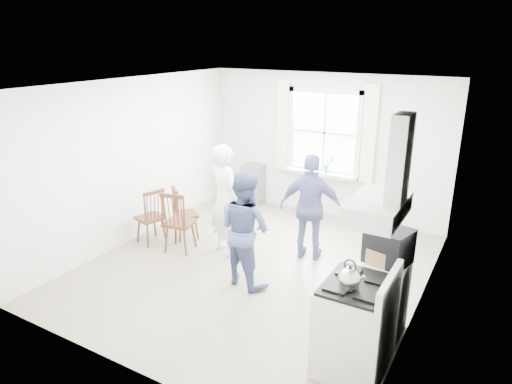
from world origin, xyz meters
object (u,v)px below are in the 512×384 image
at_px(gas_stove, 355,326).
at_px(person_right, 311,208).
at_px(stereo_stack, 389,246).
at_px(person_left, 225,200).
at_px(low_cabinet, 381,297).
at_px(person_mid, 245,229).
at_px(windsor_chair_a, 176,216).
at_px(windsor_chair_c, 153,211).
at_px(windsor_chair_b, 180,207).

relative_size(gas_stove, person_right, 0.70).
bearing_deg(stereo_stack, person_left, 162.08).
bearing_deg(stereo_stack, person_right, 137.36).
xyz_separation_m(low_cabinet, stereo_stack, (0.02, -0.01, 0.64)).
bearing_deg(person_mid, person_right, -98.54).
height_order(windsor_chair_a, windsor_chair_c, windsor_chair_a).
relative_size(windsor_chair_c, person_mid, 0.59).
relative_size(low_cabinet, windsor_chair_c, 0.97).
bearing_deg(windsor_chair_b, windsor_chair_a, -57.04).
distance_m(low_cabinet, person_mid, 1.93).
relative_size(low_cabinet, windsor_chair_a, 0.91).
bearing_deg(windsor_chair_a, windsor_chair_c, 172.69).
height_order(gas_stove, windsor_chair_a, gas_stove).
bearing_deg(person_mid, gas_stove, 167.39).
bearing_deg(gas_stove, windsor_chair_a, 160.16).
relative_size(windsor_chair_a, person_mid, 0.63).
relative_size(gas_stove, person_mid, 0.72).
relative_size(windsor_chair_a, person_left, 0.58).
relative_size(low_cabinet, stereo_stack, 1.78).
height_order(gas_stove, person_right, person_right).
relative_size(stereo_stack, person_mid, 0.32).
bearing_deg(windsor_chair_c, windsor_chair_a, -7.31).
height_order(gas_stove, person_left, person_left).
distance_m(low_cabinet, windsor_chair_b, 3.68).
xyz_separation_m(gas_stove, person_right, (-1.36, 2.03, 0.32)).
relative_size(gas_stove, low_cabinet, 1.24).
height_order(windsor_chair_b, person_mid, person_mid).
xyz_separation_m(gas_stove, person_mid, (-1.82, 0.91, 0.30)).
height_order(windsor_chair_a, windsor_chair_b, windsor_chair_a).
xyz_separation_m(stereo_stack, person_left, (-2.65, 0.86, -0.23)).
height_order(low_cabinet, person_mid, person_mid).
distance_m(stereo_stack, person_right, 2.00).
xyz_separation_m(gas_stove, windsor_chair_a, (-3.20, 1.15, 0.12)).
xyz_separation_m(low_cabinet, windsor_chair_b, (-3.57, 0.91, 0.09)).
relative_size(stereo_stack, windsor_chair_b, 0.57).
bearing_deg(stereo_stack, windsor_chair_b, 165.56).
xyz_separation_m(stereo_stack, person_right, (-1.45, 1.34, -0.29)).
bearing_deg(person_mid, person_left, -26.74).
relative_size(person_mid, person_right, 0.98).
height_order(stereo_stack, windsor_chair_b, stereo_stack).
distance_m(low_cabinet, windsor_chair_c, 3.82).
height_order(gas_stove, stereo_stack, stereo_stack).
bearing_deg(person_left, windsor_chair_b, 18.37).
distance_m(gas_stove, windsor_chair_b, 3.85).
bearing_deg(person_right, stereo_stack, 125.76).
relative_size(low_cabinet, person_left, 0.52).
bearing_deg(person_left, person_mid, 161.75).
distance_m(windsor_chair_b, person_right, 2.19).
bearing_deg(windsor_chair_c, person_right, 18.88).
distance_m(stereo_stack, person_left, 2.79).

